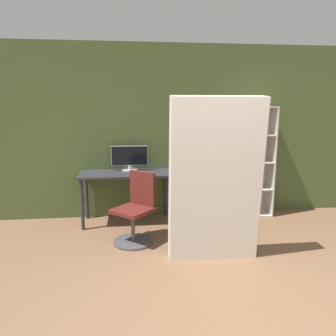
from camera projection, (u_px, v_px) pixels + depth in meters
wall_back at (182, 132)px, 5.21m from camera, size 8.00×0.06×2.70m
desk at (126, 179)px, 4.92m from camera, size 1.38×0.61×0.78m
monitor at (130, 158)px, 5.02m from camera, size 0.57×0.24×0.38m
office_chair at (136, 215)px, 4.25m from camera, size 0.62×0.62×0.92m
bookshelf at (247, 161)px, 5.25m from camera, size 0.65×0.35×1.75m
mattress_near at (216, 181)px, 3.66m from camera, size 1.02×0.36×1.87m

